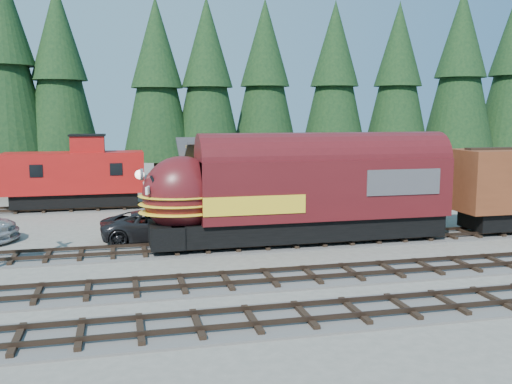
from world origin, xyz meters
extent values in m
plane|color=#6B665B|center=(0.00, 0.00, 0.00)|extent=(120.00, 120.00, 0.00)
cube|color=#4C4947|center=(10.00, 4.00, 0.04)|extent=(68.00, 3.20, 0.08)
cube|color=#38281E|center=(10.00, 3.28, 0.25)|extent=(68.00, 0.08, 0.16)
cube|color=#38281E|center=(10.00, 4.72, 0.25)|extent=(68.00, 0.08, 0.16)
cube|color=#4C4947|center=(-10.00, 18.00, 0.04)|extent=(32.00, 3.20, 0.08)
cube|color=#38281E|center=(-10.00, 17.28, 0.25)|extent=(32.00, 0.08, 0.16)
cube|color=#38281E|center=(-10.00, 18.72, 0.25)|extent=(32.00, 0.08, 0.16)
cube|color=#C3881B|center=(0.00, 10.50, 1.70)|extent=(12.00, 6.00, 3.40)
cube|color=gold|center=(0.00, 10.50, 4.12)|extent=(11.88, 3.30, 1.44)
cube|color=white|center=(-6.04, 9.50, 2.20)|extent=(0.06, 2.40, 0.60)
cone|color=black|center=(-18.92, 26.55, 11.55)|extent=(7.05, 7.05, 16.05)
cone|color=black|center=(-14.65, 26.79, 10.36)|extent=(6.32, 6.32, 14.40)
cone|color=black|center=(-6.81, 24.53, 9.67)|extent=(5.90, 5.90, 13.44)
cone|color=black|center=(-2.62, 24.50, 9.78)|extent=(5.97, 5.97, 13.59)
cone|color=black|center=(2.87, 26.23, 10.01)|extent=(6.11, 6.11, 13.91)
cone|color=black|center=(9.53, 26.36, 10.10)|extent=(6.16, 6.16, 14.04)
cone|color=black|center=(15.88, 26.25, 10.20)|extent=(6.22, 6.22, 14.17)
cone|color=black|center=(22.51, 26.27, 11.16)|extent=(6.81, 6.81, 15.50)
cube|color=black|center=(-0.49, 4.00, 0.89)|extent=(14.51, 2.60, 1.12)
cube|color=#4E1215|center=(0.32, 4.00, 2.98)|extent=(13.24, 3.06, 3.06)
ellipsoid|color=#4E1215|center=(-7.11, 4.00, 2.88)|extent=(3.87, 2.99, 3.77)
cube|color=#38383A|center=(4.09, 4.00, 3.33)|extent=(4.07, 3.12, 1.32)
sphere|color=white|center=(-9.13, 4.00, 3.89)|extent=(0.45, 0.45, 0.45)
cube|color=black|center=(-13.13, 18.00, 0.81)|extent=(8.57, 2.21, 0.95)
cube|color=#A21211|center=(-13.13, 18.00, 2.71)|extent=(9.52, 2.76, 2.86)
cube|color=#A21211|center=(-12.18, 18.00, 4.71)|extent=(2.28, 2.09, 1.14)
imported|color=black|center=(-8.22, 6.78, 0.82)|extent=(5.98, 2.92, 1.64)
camera|label=1|loc=(-10.09, -23.92, 6.78)|focal=40.00mm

